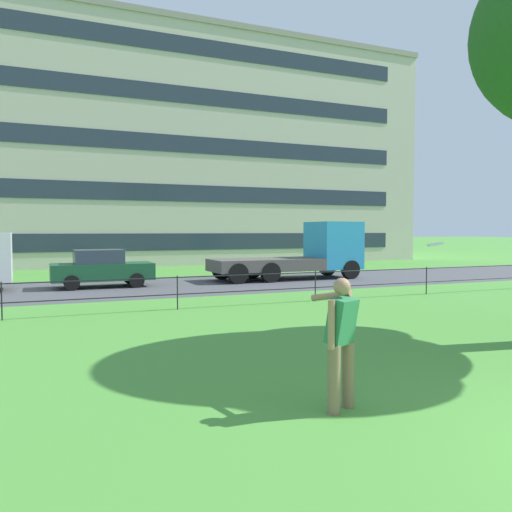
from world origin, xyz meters
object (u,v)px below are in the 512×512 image
Objects in this scene: person_thrower at (340,339)px; apartment_building_background at (184,156)px; flatbed_truck_far_right at (307,253)px; frisbee at (435,244)px; car_dark_green_right at (102,268)px.

apartment_building_background is at bearing 78.59° from person_thrower.
apartment_building_background is (-1.46, 17.49, 6.94)m from flatbed_truck_far_right.
frisbee is 15.35m from car_dark_green_right.
apartment_building_background is at bearing 65.21° from car_dark_green_right.
frisbee is 0.08× the size of car_dark_green_right.
apartment_building_background reaches higher than car_dark_green_right.
frisbee is at bearing -75.10° from car_dark_green_right.
frisbee is 15.92m from flatbed_truck_far_right.
flatbed_truck_far_right is (8.23, 16.04, 0.29)m from person_thrower.
apartment_building_background reaches higher than frisbee.
person_thrower is 16.01m from car_dark_green_right.
flatbed_truck_far_right is at bearing 62.84° from person_thrower.
flatbed_truck_far_right is at bearing 0.52° from car_dark_green_right.
flatbed_truck_far_right reaches higher than frisbee.
flatbed_truck_far_right is 18.87m from apartment_building_background.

